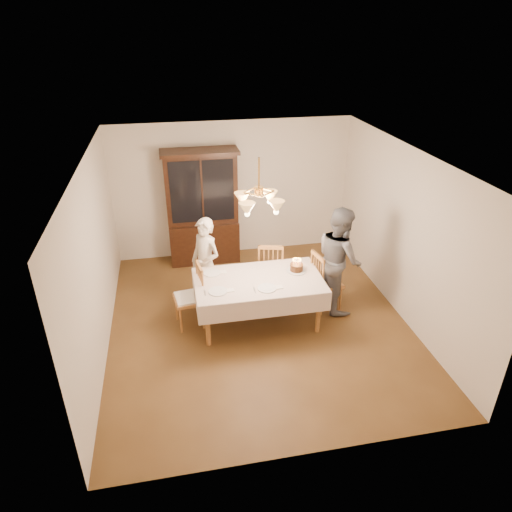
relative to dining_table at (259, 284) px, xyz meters
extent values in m
plane|color=#503317|center=(0.00, 0.00, -0.68)|extent=(5.00, 5.00, 0.00)
plane|color=white|center=(0.00, 0.00, 1.92)|extent=(5.00, 5.00, 0.00)
plane|color=beige|center=(0.00, 2.50, 0.62)|extent=(4.50, 0.00, 4.50)
plane|color=beige|center=(0.00, -2.50, 0.62)|extent=(4.50, 0.00, 4.50)
plane|color=beige|center=(-2.25, 0.00, 0.62)|extent=(0.00, 5.00, 5.00)
plane|color=beige|center=(2.25, 0.00, 0.62)|extent=(0.00, 5.00, 5.00)
cube|color=#985F2C|center=(0.00, 0.00, 0.05)|extent=(1.80, 1.00, 0.04)
cube|color=silver|center=(0.00, 0.00, 0.07)|extent=(1.90, 1.10, 0.01)
cylinder|color=#985F2C|center=(-0.82, -0.42, -0.33)|extent=(0.07, 0.07, 0.71)
cylinder|color=#985F2C|center=(0.82, -0.42, -0.33)|extent=(0.07, 0.07, 0.71)
cylinder|color=#985F2C|center=(-0.82, 0.42, -0.33)|extent=(0.07, 0.07, 0.71)
cylinder|color=#985F2C|center=(0.82, 0.42, -0.33)|extent=(0.07, 0.07, 0.71)
cube|color=black|center=(-0.61, 2.23, -0.28)|extent=(1.30, 0.50, 0.80)
cube|color=black|center=(-0.61, 2.28, 0.77)|extent=(1.30, 0.40, 1.30)
cube|color=black|center=(-0.61, 2.08, 0.77)|extent=(1.14, 0.01, 1.14)
cube|color=black|center=(-0.61, 2.23, 1.45)|extent=(1.38, 0.54, 0.06)
cube|color=#985F2C|center=(0.36, 0.78, -0.23)|extent=(0.53, 0.51, 0.05)
cube|color=#985F2C|center=(0.32, 0.59, 0.29)|extent=(0.40, 0.13, 0.06)
cylinder|color=#985F2C|center=(0.58, 0.90, -0.47)|extent=(0.04, 0.04, 0.43)
cylinder|color=#985F2C|center=(0.23, 0.98, -0.47)|extent=(0.04, 0.04, 0.43)
cylinder|color=#985F2C|center=(0.50, 0.57, -0.47)|extent=(0.04, 0.04, 0.43)
cylinder|color=#985F2C|center=(0.15, 0.65, -0.47)|extent=(0.04, 0.04, 0.43)
cube|color=#985F2C|center=(-1.05, 0.15, -0.23)|extent=(0.48, 0.49, 0.05)
cube|color=#985F2C|center=(-0.86, 0.17, 0.29)|extent=(0.09, 0.40, 0.06)
cylinder|color=#985F2C|center=(-1.24, 0.30, -0.47)|extent=(0.04, 0.04, 0.43)
cylinder|color=#985F2C|center=(-1.19, -0.06, -0.47)|extent=(0.04, 0.04, 0.43)
cylinder|color=#985F2C|center=(-0.90, 0.35, -0.47)|extent=(0.04, 0.04, 0.43)
cylinder|color=#985F2C|center=(-0.85, -0.01, -0.47)|extent=(0.04, 0.04, 0.43)
cube|color=white|center=(-1.05, 0.15, -0.20)|extent=(0.43, 0.45, 0.03)
cube|color=#985F2C|center=(1.15, 0.19, -0.23)|extent=(0.49, 0.51, 0.05)
cube|color=#985F2C|center=(0.96, 0.16, 0.29)|extent=(0.11, 0.40, 0.06)
cylinder|color=#985F2C|center=(1.35, 0.04, -0.47)|extent=(0.04, 0.04, 0.43)
cylinder|color=#985F2C|center=(1.28, 0.40, -0.47)|extent=(0.04, 0.04, 0.43)
cylinder|color=#985F2C|center=(1.01, -0.02, -0.47)|extent=(0.04, 0.04, 0.43)
cylinder|color=#985F2C|center=(0.95, 0.34, -0.47)|extent=(0.04, 0.04, 0.43)
imported|color=beige|center=(-0.72, 0.65, 0.08)|extent=(0.63, 0.66, 1.52)
imported|color=slate|center=(1.34, 0.22, 0.17)|extent=(0.70, 0.87, 1.71)
cylinder|color=white|center=(0.62, 0.14, 0.08)|extent=(0.30, 0.30, 0.01)
cylinder|color=#371D0C|center=(0.62, 0.14, 0.14)|extent=(0.20, 0.20, 0.11)
cylinder|color=#598CD8|center=(0.68, 0.14, 0.23)|extent=(0.01, 0.01, 0.07)
sphere|color=#FFB23F|center=(0.68, 0.14, 0.27)|extent=(0.01, 0.01, 0.01)
cylinder|color=pink|center=(0.67, 0.17, 0.23)|extent=(0.01, 0.01, 0.07)
sphere|color=#FFB23F|center=(0.67, 0.17, 0.27)|extent=(0.01, 0.01, 0.01)
cylinder|color=#EACC66|center=(0.66, 0.19, 0.23)|extent=(0.01, 0.01, 0.07)
sphere|color=#FFB23F|center=(0.66, 0.19, 0.27)|extent=(0.01, 0.01, 0.01)
cylinder|color=#598CD8|center=(0.63, 0.20, 0.23)|extent=(0.01, 0.01, 0.07)
sphere|color=#FFB23F|center=(0.63, 0.20, 0.27)|extent=(0.01, 0.01, 0.01)
cylinder|color=pink|center=(0.61, 0.20, 0.23)|extent=(0.01, 0.01, 0.07)
sphere|color=#FFB23F|center=(0.61, 0.20, 0.27)|extent=(0.01, 0.01, 0.01)
cylinder|color=#EACC66|center=(0.58, 0.19, 0.23)|extent=(0.01, 0.01, 0.07)
sphere|color=#FFB23F|center=(0.58, 0.19, 0.27)|extent=(0.01, 0.01, 0.01)
cylinder|color=#598CD8|center=(0.57, 0.17, 0.23)|extent=(0.01, 0.01, 0.07)
sphere|color=#FFB23F|center=(0.57, 0.17, 0.27)|extent=(0.01, 0.01, 0.01)
cylinder|color=pink|center=(0.56, 0.14, 0.23)|extent=(0.01, 0.01, 0.07)
sphere|color=#FFB23F|center=(0.56, 0.14, 0.27)|extent=(0.01, 0.01, 0.01)
cylinder|color=#EACC66|center=(0.57, 0.11, 0.23)|extent=(0.01, 0.01, 0.07)
sphere|color=#FFB23F|center=(0.57, 0.11, 0.27)|extent=(0.01, 0.01, 0.01)
cylinder|color=#598CD8|center=(0.58, 0.09, 0.23)|extent=(0.01, 0.01, 0.07)
sphere|color=#FFB23F|center=(0.58, 0.09, 0.27)|extent=(0.01, 0.01, 0.01)
cylinder|color=pink|center=(0.61, 0.08, 0.23)|extent=(0.01, 0.01, 0.07)
sphere|color=#FFB23F|center=(0.61, 0.08, 0.27)|extent=(0.01, 0.01, 0.01)
cylinder|color=#EACC66|center=(0.63, 0.08, 0.23)|extent=(0.01, 0.01, 0.07)
sphere|color=#FFB23F|center=(0.63, 0.08, 0.27)|extent=(0.01, 0.01, 0.01)
cylinder|color=#598CD8|center=(0.66, 0.09, 0.23)|extent=(0.01, 0.01, 0.07)
sphere|color=#FFB23F|center=(0.66, 0.09, 0.27)|extent=(0.01, 0.01, 0.01)
cylinder|color=pink|center=(0.67, 0.11, 0.23)|extent=(0.01, 0.01, 0.07)
sphere|color=#FFB23F|center=(0.67, 0.11, 0.27)|extent=(0.01, 0.01, 0.01)
cylinder|color=white|center=(-0.64, -0.22, 0.08)|extent=(0.27, 0.27, 0.02)
cube|color=silver|center=(-0.82, -0.22, 0.08)|extent=(0.01, 0.16, 0.01)
cube|color=white|center=(-0.45, -0.22, 0.08)|extent=(0.10, 0.10, 0.01)
cylinder|color=white|center=(0.07, -0.28, 0.08)|extent=(0.27, 0.27, 0.02)
cube|color=silver|center=(-0.11, -0.28, 0.08)|extent=(0.02, 0.16, 0.01)
cube|color=white|center=(0.25, -0.28, 0.08)|extent=(0.10, 0.10, 0.01)
cylinder|color=white|center=(-0.66, 0.32, 0.08)|extent=(0.26, 0.26, 0.02)
cube|color=silver|center=(-0.84, 0.32, 0.08)|extent=(0.01, 0.16, 0.01)
cube|color=white|center=(-0.49, 0.32, 0.08)|extent=(0.10, 0.10, 0.01)
cylinder|color=#BF8C3F|center=(0.00, 0.00, 1.72)|extent=(0.02, 0.02, 0.40)
cylinder|color=#BF8C3F|center=(0.00, 0.00, 1.47)|extent=(0.12, 0.12, 0.10)
cone|color=#D8994C|center=(0.20, 0.20, 1.29)|extent=(0.22, 0.22, 0.18)
sphere|color=#FFD899|center=(0.20, 0.20, 1.22)|extent=(0.07, 0.07, 0.07)
cone|color=#D8994C|center=(-0.20, 0.20, 1.29)|extent=(0.22, 0.22, 0.18)
sphere|color=#FFD899|center=(-0.20, 0.20, 1.22)|extent=(0.07, 0.07, 0.07)
cone|color=#D8994C|center=(-0.20, -0.20, 1.29)|extent=(0.22, 0.22, 0.18)
sphere|color=#FFD899|center=(-0.20, -0.20, 1.22)|extent=(0.07, 0.07, 0.07)
cone|color=#D8994C|center=(0.20, -0.20, 1.29)|extent=(0.22, 0.22, 0.18)
sphere|color=#FFD899|center=(0.20, -0.20, 1.22)|extent=(0.07, 0.07, 0.07)
camera|label=1|loc=(-1.16, -5.72, 3.52)|focal=32.00mm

